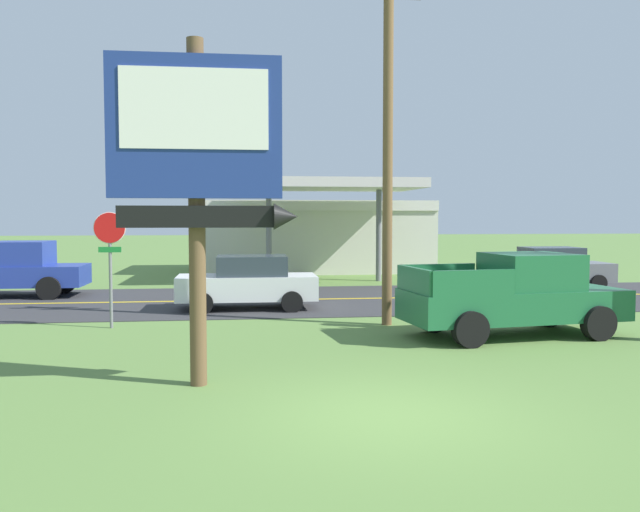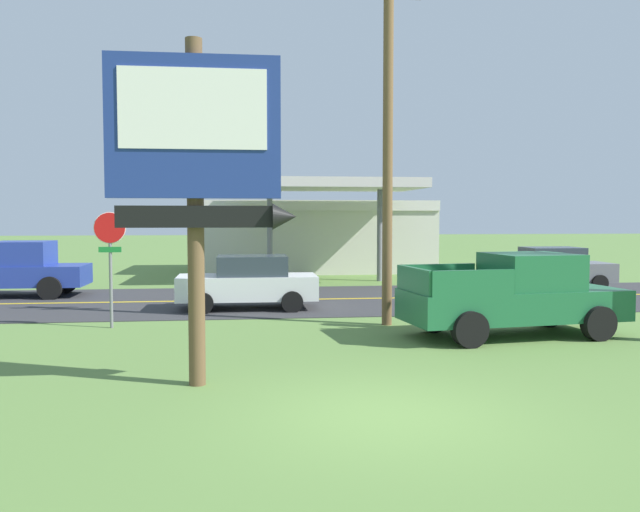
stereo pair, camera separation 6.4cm
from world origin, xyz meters
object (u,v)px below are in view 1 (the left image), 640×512
stop_sign (110,249)px  pickup_green_parked_on_lawn (516,296)px  utility_pole (388,125)px  motel_sign (200,158)px  car_grey_mid_lane (553,268)px  gas_station (311,233)px  pickup_blue_on_road (10,270)px  car_white_near_lane (248,282)px

stop_sign → pickup_green_parked_on_lawn: bearing=-13.2°
utility_pole → motel_sign: bearing=-127.7°
car_grey_mid_lane → gas_station: bearing=130.7°
pickup_green_parked_on_lawn → utility_pole: bearing=144.0°
pickup_green_parked_on_lawn → pickup_blue_on_road: same height
pickup_blue_on_road → car_white_near_lane: 9.15m
pickup_blue_on_road → car_grey_mid_lane: pickup_blue_on_road is taller
motel_sign → car_grey_mid_lane: motel_sign is taller
gas_station → pickup_blue_on_road: size_ratio=2.31×
pickup_green_parked_on_lawn → pickup_blue_on_road: bearing=147.4°
pickup_blue_on_road → utility_pole: bearing=-31.8°
motel_sign → stop_sign: bearing=113.3°
car_grey_mid_lane → motel_sign: bearing=-134.2°
stop_sign → car_grey_mid_lane: size_ratio=0.70×
motel_sign → car_grey_mid_lane: (12.68, 13.06, -2.97)m
stop_sign → car_white_near_lane: stop_sign is taller
car_grey_mid_lane → utility_pole: bearing=-138.4°
utility_pole → pickup_green_parked_on_lawn: 5.35m
gas_station → pickup_blue_on_road: bearing=-139.9°
stop_sign → pickup_blue_on_road: size_ratio=0.57×
stop_sign → car_grey_mid_lane: stop_sign is taller
utility_pole → car_white_near_lane: size_ratio=2.32×
car_white_near_lane → pickup_green_parked_on_lawn: bearing=-40.1°
stop_sign → gas_station: 18.11m
motel_sign → utility_pole: bearing=52.3°
utility_pole → car_white_near_lane: 6.52m
utility_pole → car_grey_mid_lane: bearing=41.6°
pickup_green_parked_on_lawn → car_white_near_lane: size_ratio=1.29×
motel_sign → pickup_blue_on_road: motel_sign is taller
motel_sign → stop_sign: motel_sign is taller
utility_pole → car_white_near_lane: bearing=137.1°
pickup_green_parked_on_lawn → car_grey_mid_lane: (5.57, 9.25, -0.13)m
motel_sign → pickup_blue_on_road: size_ratio=1.11×
stop_sign → utility_pole: 7.74m
motel_sign → pickup_blue_on_road: (-7.35, 13.06, -2.83)m
gas_station → car_white_near_lane: bearing=-103.8°
motel_sign → pickup_blue_on_road: 15.25m
stop_sign → pickup_blue_on_road: (-4.73, 6.96, -1.06)m
pickup_green_parked_on_lawn → car_grey_mid_lane: pickup_green_parked_on_lawn is taller
motel_sign → car_white_near_lane: (0.88, 9.06, -2.97)m
gas_station → pickup_blue_on_road: (-11.62, -9.78, -0.98)m
pickup_blue_on_road → gas_station: bearing=40.1°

